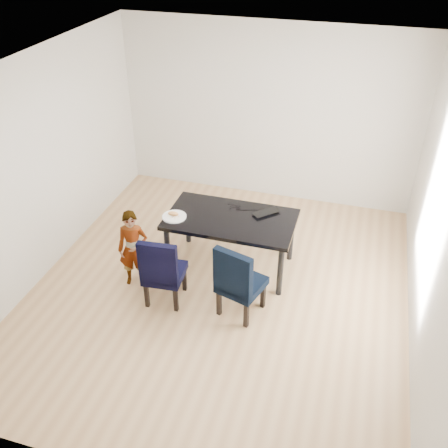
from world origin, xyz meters
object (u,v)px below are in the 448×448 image
(dining_table, at_px, (231,242))
(chair_right, at_px, (242,279))
(chair_left, at_px, (164,268))
(plate, at_px, (174,217))
(laptop, at_px, (264,211))
(child, at_px, (133,249))

(dining_table, height_order, chair_right, chair_right)
(chair_left, bearing_deg, plate, 94.91)
(chair_left, bearing_deg, laptop, 44.51)
(chair_left, relative_size, laptop, 2.67)
(laptop, bearing_deg, child, -12.02)
(chair_left, distance_m, chair_right, 0.92)
(child, distance_m, plate, 0.64)
(dining_table, xyz_separation_m, child, (-1.04, -0.65, 0.14))
(dining_table, distance_m, child, 1.24)
(child, bearing_deg, laptop, 16.87)
(chair_left, xyz_separation_m, chair_right, (0.92, 0.05, 0.01))
(dining_table, xyz_separation_m, laptop, (0.36, 0.26, 0.39))
(dining_table, relative_size, laptop, 4.59)
(plate, distance_m, laptop, 1.13)
(chair_left, height_order, plate, chair_left)
(chair_right, bearing_deg, plate, 166.33)
(dining_table, bearing_deg, plate, -164.92)
(dining_table, relative_size, child, 1.56)
(dining_table, bearing_deg, chair_right, -65.77)
(laptop, bearing_deg, chair_left, 4.34)
(chair_left, xyz_separation_m, child, (-0.47, 0.18, 0.05))
(plate, bearing_deg, child, -127.88)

